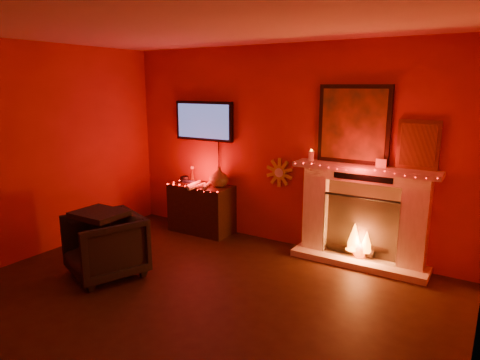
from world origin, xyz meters
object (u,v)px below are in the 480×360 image
at_px(fireplace, 363,206).
at_px(armchair, 105,246).
at_px(sunburst_clock, 279,173).
at_px(tv, 204,121).
at_px(console_table, 202,206).

relative_size(fireplace, armchair, 2.73).
height_order(sunburst_clock, armchair, sunburst_clock).
bearing_deg(armchair, tv, 112.81).
bearing_deg(fireplace, sunburst_clock, 175.63).
height_order(fireplace, armchair, fireplace).
height_order(tv, armchair, tv).
relative_size(sunburst_clock, armchair, 0.50).
height_order(sunburst_clock, console_table, sunburst_clock).
bearing_deg(console_table, fireplace, 3.06).
xyz_separation_m(tv, sunburst_clock, (1.25, 0.03, -0.65)).
height_order(tv, console_table, tv).
bearing_deg(tv, fireplace, -1.50).
xyz_separation_m(fireplace, armchair, (-2.38, -1.95, -0.36)).
height_order(tv, sunburst_clock, tv).
bearing_deg(sunburst_clock, armchair, -120.30).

